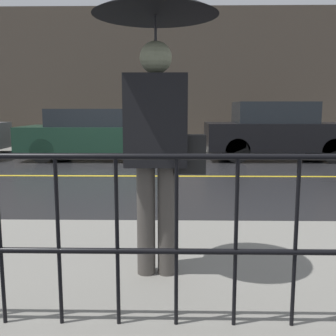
% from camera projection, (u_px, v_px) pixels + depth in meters
% --- Properties ---
extents(ground_plane, '(80.00, 80.00, 0.00)m').
position_uv_depth(ground_plane, '(102.00, 176.00, 8.45)').
color(ground_plane, '#262628').
extents(sidewalk_far, '(28.00, 1.68, 0.12)m').
position_uv_depth(sidewalk_far, '(128.00, 150.00, 13.03)').
color(sidewalk_far, gray).
rests_on(sidewalk_far, ground_plane).
extents(lane_marking, '(25.20, 0.12, 0.01)m').
position_uv_depth(lane_marking, '(102.00, 176.00, 8.45)').
color(lane_marking, gold).
rests_on(lane_marking, ground_plane).
extents(building_storefront, '(28.00, 0.30, 4.85)m').
position_uv_depth(building_storefront, '(130.00, 80.00, 13.65)').
color(building_storefront, '#4C4238').
rests_on(building_storefront, ground_plane).
extents(pedestrian, '(0.93, 0.93, 2.20)m').
position_uv_depth(pedestrian, '(157.00, 67.00, 2.92)').
color(pedestrian, '#4C4742').
rests_on(pedestrian, sidewalk_near).
extents(car_dark_green, '(4.16, 1.87, 1.43)m').
position_uv_depth(car_dark_green, '(95.00, 133.00, 11.18)').
color(car_dark_green, '#193828').
rests_on(car_dark_green, ground_plane).
extents(car_black, '(4.08, 1.72, 1.62)m').
position_uv_depth(car_black, '(277.00, 131.00, 11.08)').
color(car_black, black).
rests_on(car_black, ground_plane).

